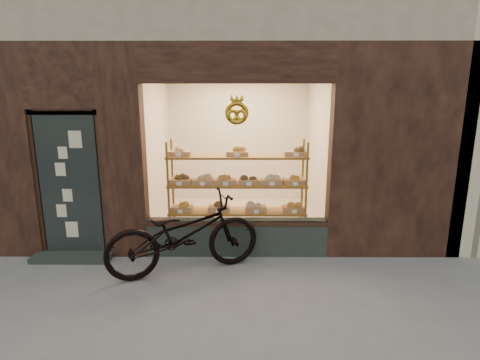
{
  "coord_description": "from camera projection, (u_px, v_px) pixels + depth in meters",
  "views": [
    {
      "loc": [
        0.52,
        -3.26,
        2.39
      ],
      "look_at": [
        0.49,
        2.0,
        1.2
      ],
      "focal_mm": 28.0,
      "sensor_mm": 36.0,
      "label": 1
    }
  ],
  "objects": [
    {
      "name": "bicycle",
      "position": [
        184.0,
        234.0,
        5.07
      ],
      "size": [
        2.23,
        1.44,
        1.11
      ],
      "primitive_type": "imported",
      "rotation": [
        0.0,
        0.0,
        1.94
      ],
      "color": "black",
      "rests_on": "ground"
    },
    {
      "name": "display_shelf",
      "position": [
        237.0,
        193.0,
        6.0
      ],
      "size": [
        2.2,
        0.45,
        1.7
      ],
      "color": "brown",
      "rests_on": "ground"
    },
    {
      "name": "ground",
      "position": [
        189.0,
        342.0,
        3.71
      ],
      "size": [
        90.0,
        90.0,
        0.0
      ],
      "primitive_type": "plane",
      "color": "slate"
    }
  ]
}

